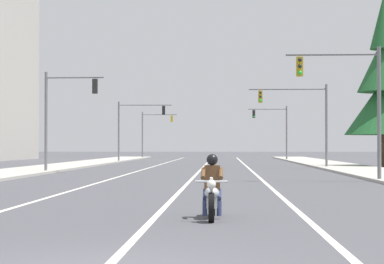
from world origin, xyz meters
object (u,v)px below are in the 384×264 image
object	(u,v)px
traffic_signal_far_right	(276,125)
traffic_signal_mid_left	(134,122)
traffic_signal_near_right	(352,93)
traffic_signal_far_left	(152,128)
traffic_signal_near_left	(62,107)
motorcycle_with_rider	(212,193)
traffic_signal_mid_right	(303,112)

from	to	relation	value
traffic_signal_far_right	traffic_signal_mid_left	bearing A→B (deg)	-149.13
traffic_signal_near_right	traffic_signal_far_left	world-z (taller)	same
traffic_signal_near_left	traffic_signal_far_left	world-z (taller)	same
motorcycle_with_rider	traffic_signal_near_right	xyz separation A→B (m)	(6.17, 17.41, 3.48)
traffic_signal_near_right	traffic_signal_near_left	bearing A→B (deg)	145.51
traffic_signal_mid_left	traffic_signal_far_right	size ratio (longest dim) A/B	1.00
motorcycle_with_rider	traffic_signal_far_left	bearing A→B (deg)	96.44
traffic_signal_near_left	traffic_signal_mid_left	bearing A→B (deg)	88.57
traffic_signal_far_left	traffic_signal_mid_left	bearing A→B (deg)	-89.09
traffic_signal_far_right	traffic_signal_far_left	size ratio (longest dim) A/B	1.00
motorcycle_with_rider	traffic_signal_far_right	size ratio (longest dim) A/B	0.35
traffic_signal_near_right	traffic_signal_far_left	bearing A→B (deg)	103.44
motorcycle_with_rider	traffic_signal_mid_left	distance (m)	59.56
traffic_signal_mid_left	traffic_signal_far_left	world-z (taller)	same
traffic_signal_near_left	traffic_signal_far_left	size ratio (longest dim) A/B	1.00
traffic_signal_mid_left	traffic_signal_far_left	size ratio (longest dim) A/B	1.00
traffic_signal_near_left	motorcycle_with_rider	bearing A→B (deg)	-71.16
traffic_signal_near_right	traffic_signal_near_left	distance (m)	19.19
motorcycle_with_rider	traffic_signal_far_right	distance (m)	68.18
traffic_signal_near_right	traffic_signal_far_right	world-z (taller)	same
traffic_signal_mid_left	motorcycle_with_rider	bearing A→B (deg)	-81.41
traffic_signal_far_right	traffic_signal_far_left	xyz separation A→B (m)	(-15.45, 14.13, 0.01)
motorcycle_with_rider	traffic_signal_far_left	distance (m)	82.53
traffic_signal_mid_right	traffic_signal_far_left	world-z (taller)	same
motorcycle_with_rider	traffic_signal_mid_right	xyz separation A→B (m)	(6.16, 38.18, 3.57)
traffic_signal_far_right	traffic_signal_far_left	world-z (taller)	same
traffic_signal_mid_left	traffic_signal_far_left	bearing A→B (deg)	90.91
motorcycle_with_rider	traffic_signal_near_right	distance (m)	18.80
traffic_signal_far_right	traffic_signal_far_left	distance (m)	20.94
traffic_signal_mid_right	traffic_signal_far_left	xyz separation A→B (m)	(-15.42, 43.75, -0.07)
traffic_signal_near_right	traffic_signal_far_left	xyz separation A→B (m)	(-15.42, 64.53, 0.02)
motorcycle_with_rider	traffic_signal_mid_right	world-z (taller)	traffic_signal_mid_right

